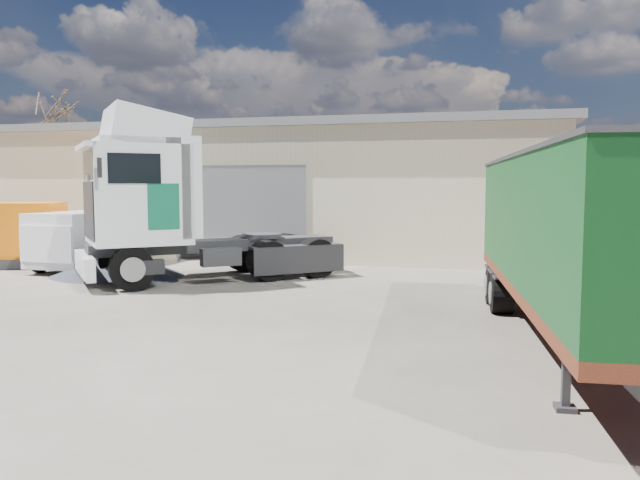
% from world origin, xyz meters
% --- Properties ---
extents(ground, '(120.00, 120.00, 0.00)m').
position_xyz_m(ground, '(0.00, 0.00, 0.00)').
color(ground, black).
rests_on(ground, ground).
extents(warehouse, '(30.60, 12.60, 5.42)m').
position_xyz_m(warehouse, '(-6.00, 16.00, 2.66)').
color(warehouse, beige).
rests_on(warehouse, ground).
extents(bare_tree, '(4.00, 4.00, 9.60)m').
position_xyz_m(bare_tree, '(-18.00, 20.00, 7.92)').
color(bare_tree, '#382B21').
rests_on(bare_tree, ground).
extents(tractor_unit, '(7.56, 7.01, 5.11)m').
position_xyz_m(tractor_unit, '(-2.86, 5.22, 2.15)').
color(tractor_unit, black).
rests_on(tractor_unit, ground).
extents(box_trailer, '(2.96, 10.44, 3.42)m').
position_xyz_m(box_trailer, '(7.61, -0.01, 2.09)').
color(box_trailer, '#2D2D30').
rests_on(box_trailer, ground).
extents(panel_van, '(2.14, 4.90, 1.97)m').
position_xyz_m(panel_van, '(-7.01, 7.23, 1.02)').
color(panel_van, black).
rests_on(panel_van, ground).
extents(orange_skip, '(4.19, 3.41, 2.26)m').
position_xyz_m(orange_skip, '(-10.06, 7.04, 0.98)').
color(orange_skip, '#2D2D30').
rests_on(orange_skip, ground).
extents(gravel_heap, '(5.15, 4.46, 0.90)m').
position_xyz_m(gravel_heap, '(-5.17, 5.85, 0.42)').
color(gravel_heap, black).
rests_on(gravel_heap, ground).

